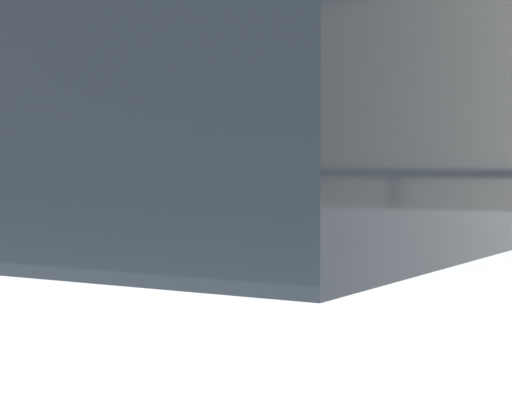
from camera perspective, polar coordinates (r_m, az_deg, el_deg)
The scene contains 5 objects.
sidewalk_curb at distance 5.20m, azimuth 5.86°, elevation -10.62°, with size 36.00×3.37×0.14m, color gray.
parking_meter at distance 4.06m, azimuth -2.95°, elevation 1.58°, with size 0.16×0.18×1.46m.
pedestrian_at_meter at distance 3.76m, azimuth 3.61°, elevation -0.06°, with size 0.66×0.48×1.66m.
parked_sedan_white at distance 2.18m, azimuth -12.49°, elevation -7.39°, with size 4.62×1.85×1.76m.
background_railing at distance 6.53m, azimuth 11.68°, elevation -0.56°, with size 24.06×0.06×1.07m.
Camera 1 is at (2.12, -2.91, 1.25)m, focal length 65.79 mm.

